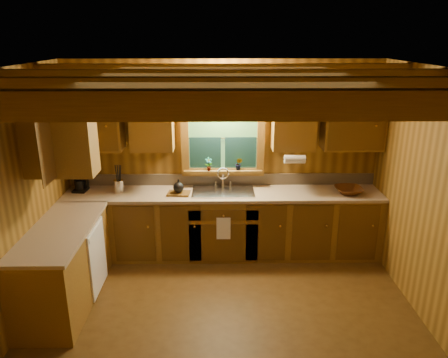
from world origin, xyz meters
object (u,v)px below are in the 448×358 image
sink (223,195)px  wicker_basket (349,190)px  cutting_board (179,193)px  coffee_maker (80,180)px

sink → wicker_basket: sink is taller
cutting_board → wicker_basket: (2.24, -0.00, 0.03)m
sink → cutting_board: (-0.58, -0.09, 0.06)m
sink → wicker_basket: (1.65, -0.09, 0.09)m
cutting_board → coffee_maker: bearing=177.9°
wicker_basket → sink: bearing=177.0°
sink → wicker_basket: 1.66m
sink → wicker_basket: size_ratio=2.29×
coffee_maker → cutting_board: (1.33, -0.17, -0.14)m
cutting_board → wicker_basket: bearing=5.2°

